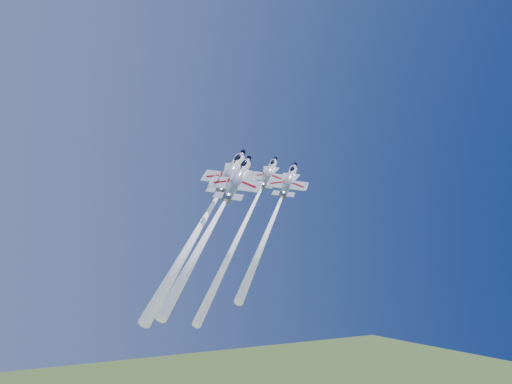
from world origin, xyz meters
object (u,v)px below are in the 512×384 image
jet_left (207,215)px  jet_slot (216,217)px  jet_lead (246,220)px  jet_right (273,217)px

jet_left → jet_slot: 6.31m
jet_lead → jet_left: (-9.19, -1.04, 0.85)m
jet_lead → jet_slot: bearing=-101.3°
jet_left → jet_slot: jet_left is taller
jet_left → jet_slot: bearing=-56.2°
jet_left → jet_slot: size_ratio=1.13×
jet_slot → jet_right: bearing=48.6°
jet_lead → jet_slot: size_ratio=1.14×
jet_left → jet_right: jet_left is taller
jet_left → jet_slot: (-1.07, -6.16, -0.87)m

